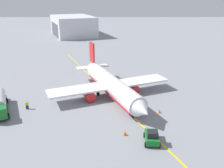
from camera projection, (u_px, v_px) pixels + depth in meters
ground_plane at (112, 97)px, 52.67m from camera, size 400.00×400.00×0.00m
airplane at (111, 85)px, 52.15m from camera, size 30.31×27.24×9.71m
fuel_tanker at (0, 103)px, 45.71m from camera, size 11.29×6.78×3.15m
pushback_tug at (152, 137)px, 36.01m from camera, size 3.72×2.52×2.20m
refueling_worker at (27, 105)px, 46.72m from camera, size 0.40×0.54×1.71m
safety_cone_nose at (159, 111)px, 45.35m from camera, size 0.60×0.60×0.67m
safety_cone_wingtip at (125, 133)px, 38.12m from camera, size 0.65×0.65×0.72m
distant_hangar at (73, 26)px, 130.63m from camera, size 34.58×29.13×10.34m
taxi_line_marking at (112, 97)px, 52.67m from camera, size 80.28×33.45×0.01m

